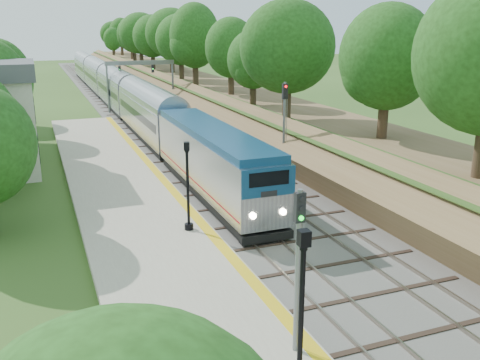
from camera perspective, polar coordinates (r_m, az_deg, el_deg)
name	(u,v)px	position (r m, az deg, el deg)	size (l,w,h in m)	color
trackbed	(131,106)	(72.70, -11.53, 7.77)	(9.50, 170.00, 0.28)	#4C4944
platform	(142,224)	(29.25, -10.37, -4.61)	(6.40, 68.00, 0.38)	#9F9680
yellow_stripe	(193,214)	(29.78, -5.00, -3.61)	(0.55, 68.00, 0.01)	gold
embankment	(192,89)	(74.29, -5.18, 9.67)	(10.64, 170.00, 11.70)	brown
signal_gantry	(140,72)	(67.34, -10.60, 11.23)	(8.40, 0.38, 6.20)	slate
trees_behind_platform	(15,136)	(32.19, -22.91, 4.33)	(7.82, 53.32, 7.21)	#332316
train	(118,93)	(69.30, -12.85, 9.02)	(2.82, 93.92, 4.14)	black
lamppost_mid	(301,321)	(15.46, 6.52, -14.74)	(0.48, 0.48, 4.90)	black
lamppost_far	(188,191)	(26.94, -5.58, -1.22)	(0.45, 0.45, 4.58)	black
signal_platform	(298,255)	(16.61, 6.22, -7.92)	(0.32, 0.25, 5.44)	slate
signal_farside	(284,119)	(37.58, 4.75, 6.51)	(0.36, 0.29, 6.56)	slate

